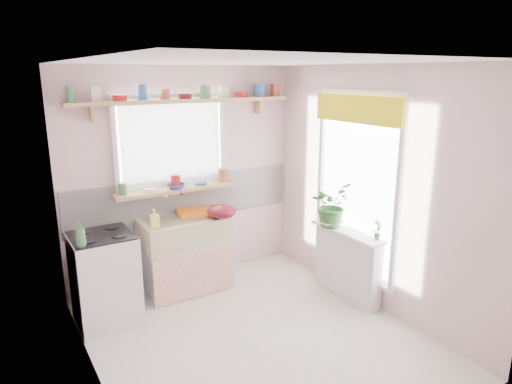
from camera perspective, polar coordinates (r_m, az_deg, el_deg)
room at (r=4.99m, az=1.30°, el=2.59°), size 3.20×3.20×3.20m
sink_unit at (r=5.27m, az=-8.85°, el=-7.60°), size 0.95×0.65×1.11m
cooker at (r=4.79m, az=-18.37°, el=-10.19°), size 0.58×0.58×0.93m
radiator_ledge at (r=5.16m, az=11.32°, el=-8.62°), size 0.22×0.95×0.78m
windowsill at (r=5.22m, az=-9.96°, el=0.31°), size 1.40×0.22×0.04m
pine_shelf at (r=5.12m, az=-8.82°, el=11.21°), size 2.52×0.24×0.04m
shelf_crockery at (r=5.11m, az=-8.85°, el=12.05°), size 2.47×0.11×0.12m
sill_crockery at (r=5.20m, az=-9.99°, el=1.13°), size 1.35×0.11×0.12m
dish_tray at (r=5.26m, az=-7.34°, el=-2.51°), size 0.51×0.42×0.04m
colander at (r=5.09m, az=-4.32°, el=-2.39°), size 0.41×0.41×0.15m
jade_plant at (r=5.04m, az=9.33°, el=-1.56°), size 0.56×0.53×0.49m
fruit_bowl at (r=5.11m, az=9.17°, el=-3.82°), size 0.31×0.31×0.07m
herb_pot at (r=4.77m, az=14.94°, el=-4.53°), size 0.14×0.12×0.22m
soap_bottle_sink at (r=4.87m, az=-12.60°, el=-3.22°), size 0.09×0.10×0.20m
sill_cup at (r=5.26m, az=-10.01°, el=1.23°), size 0.14×0.14×0.10m
sill_bowl at (r=5.15m, az=-9.90°, el=0.69°), size 0.25×0.25×0.06m
shelf_vase at (r=5.26m, az=-6.63°, el=12.40°), size 0.17×0.17×0.15m
cooker_bottle at (r=4.34m, az=-21.10°, el=-4.91°), size 0.12×0.12×0.23m
fruit at (r=5.10m, az=9.20°, el=-3.16°), size 0.20×0.14×0.10m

